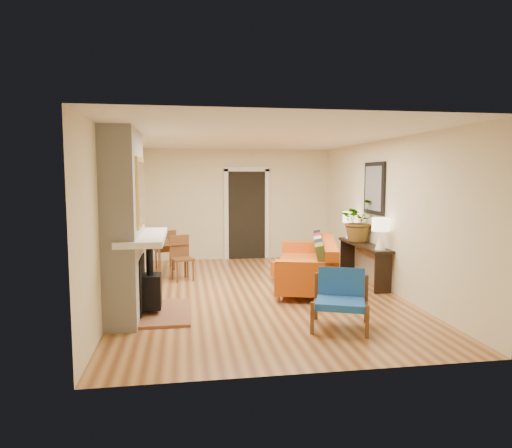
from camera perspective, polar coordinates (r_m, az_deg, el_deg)
The scene contains 10 objects.
room_shell at distance 10.32m, azimuth 1.21°, elevation 1.95°, with size 6.50×6.50×6.50m.
fireplace at distance 6.59m, azimuth -15.77°, elevation -0.58°, with size 1.09×1.68×2.60m.
sofa at distance 8.20m, azimuth 6.99°, elevation -5.07°, with size 1.57×2.49×0.91m.
ottoman at distance 8.60m, azimuth 4.73°, elevation -5.89°, with size 0.78×0.78×0.35m.
blue_chair at distance 6.17m, azimuth 10.54°, elevation -8.80°, with size 0.92×0.91×0.75m.
dining_table at distance 9.26m, azimuth -10.73°, elevation -2.89°, with size 1.00×1.60×0.85m.
console_table at distance 8.71m, azimuth 13.33°, elevation -3.36°, with size 0.34×1.85×0.72m.
lamp_near at distance 8.01m, azimuth 15.33°, elevation -0.72°, with size 0.30×0.30×0.54m.
lamp_far at distance 9.33m, azimuth 11.69°, elevation 0.30°, with size 0.30×0.30×0.54m.
houseplant at distance 8.88m, azimuth 12.72°, elevation 0.44°, with size 0.73×0.64×0.81m, color #1E5919.
Camera 1 is at (-1.21, -7.50, 1.97)m, focal length 32.00 mm.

